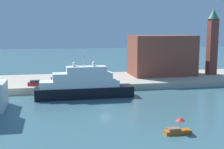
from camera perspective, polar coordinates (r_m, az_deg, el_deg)
ground at (r=67.52m, az=-1.14°, el=-5.97°), size 400.00×400.00×0.00m
quay_dock at (r=94.40m, az=-4.28°, el=-1.27°), size 110.00×24.00×1.77m
large_yacht at (r=75.93m, az=-5.34°, el=-2.01°), size 23.96×4.87×11.18m
small_motorboat at (r=51.67m, az=12.06°, el=-9.75°), size 4.33×1.61×2.69m
harbor_building at (r=102.26m, az=9.19°, el=3.54°), size 20.26×12.33×12.88m
bell_tower at (r=106.79m, az=18.08°, el=6.17°), size 3.55×3.55×21.36m
parked_car at (r=85.05m, az=-13.92°, el=-1.56°), size 4.33×1.90×1.37m
person_figure at (r=87.41m, az=-11.12°, el=-1.05°), size 0.36×0.36×1.78m
mooring_bollard at (r=83.52m, az=-2.81°, el=-1.68°), size 0.41×0.41×0.68m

